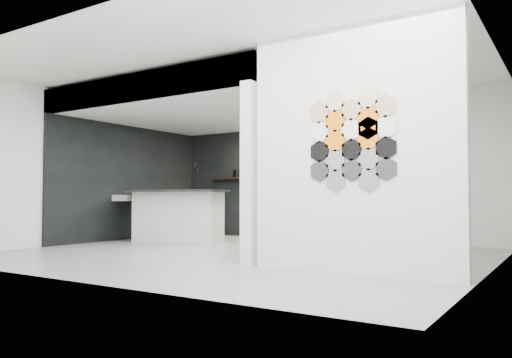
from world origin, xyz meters
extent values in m
cube|color=slate|center=(0.00, 0.00, -0.01)|extent=(7.00, 6.00, 0.01)
cube|color=silver|center=(2.23, -1.00, 1.40)|extent=(2.45, 0.15, 2.80)
cube|color=black|center=(-1.30, 2.97, 1.18)|extent=(4.40, 0.04, 2.35)
cube|color=black|center=(-3.47, 1.00, 1.18)|extent=(0.04, 4.00, 2.35)
cube|color=silver|center=(-1.30, 1.00, 2.55)|extent=(4.40, 4.00, 0.40)
cube|color=silver|center=(0.82, -1.00, 1.18)|extent=(0.16, 0.16, 2.35)
cube|color=silver|center=(-1.30, -0.92, 2.55)|extent=(4.40, 0.16, 0.40)
cube|color=silver|center=(-3.24, 0.80, 0.85)|extent=(0.40, 0.60, 0.12)
cube|color=black|center=(-1.20, 2.87, 1.30)|extent=(3.00, 0.15, 0.04)
cube|color=silver|center=(-2.14, 1.00, 0.48)|extent=(1.78, 0.98, 0.96)
cube|color=black|center=(-2.12, 0.91, 0.99)|extent=(2.04, 1.24, 0.04)
cube|color=black|center=(-1.88, 1.12, 1.00)|extent=(0.59, 0.53, 0.02)
cylinder|color=black|center=(-1.93, 1.34, 1.23)|extent=(0.03, 0.03, 0.45)
torus|color=black|center=(-1.91, 1.27, 1.46)|extent=(0.06, 0.16, 0.16)
cylinder|color=black|center=(-2.03, 2.87, 1.40)|extent=(0.20, 0.20, 0.16)
ellipsoid|color=black|center=(-0.42, 2.87, 1.39)|extent=(0.22, 0.22, 0.15)
cylinder|color=gray|center=(0.15, 2.87, 1.37)|extent=(0.18, 0.18, 0.10)
cylinder|color=gray|center=(0.15, 2.87, 1.40)|extent=(0.14, 0.14, 0.15)
cylinder|color=black|center=(-1.43, 2.87, 1.39)|extent=(0.06, 0.06, 0.15)
cylinder|color=black|center=(-2.07, 2.87, 1.37)|extent=(0.10, 0.10, 0.10)
cylinder|color=#2D2D2D|center=(1.86, -1.09, 1.16)|extent=(0.26, 0.02, 0.26)
cylinder|color=black|center=(1.86, -1.09, 1.39)|extent=(0.26, 0.02, 0.26)
cylinder|color=white|center=(1.86, -1.09, 1.61)|extent=(0.26, 0.02, 0.26)
cylinder|color=tan|center=(1.86, -1.09, 1.84)|extent=(0.26, 0.02, 0.26)
cylinder|color=#66635E|center=(2.06, -1.09, 1.05)|extent=(0.26, 0.02, 0.26)
cylinder|color=silver|center=(2.06, -1.09, 1.27)|extent=(0.26, 0.02, 0.26)
cylinder|color=orange|center=(2.06, -1.09, 1.50)|extent=(0.26, 0.02, 0.26)
cylinder|color=orange|center=(2.06, -1.09, 1.73)|extent=(0.26, 0.02, 0.26)
cylinder|color=beige|center=(2.06, -1.09, 1.95)|extent=(0.26, 0.02, 0.26)
cylinder|color=#2D2D2D|center=(2.25, -1.09, 1.16)|extent=(0.26, 0.02, 0.26)
cylinder|color=black|center=(2.25, -1.09, 1.39)|extent=(0.26, 0.02, 0.26)
cylinder|color=white|center=(2.25, -1.09, 1.61)|extent=(0.26, 0.02, 0.26)
cylinder|color=tan|center=(2.25, -1.09, 1.84)|extent=(0.26, 0.02, 0.26)
cylinder|color=#66635E|center=(2.44, -1.09, 1.05)|extent=(0.26, 0.02, 0.26)
cylinder|color=silver|center=(2.44, -1.09, 1.27)|extent=(0.26, 0.02, 0.26)
cylinder|color=orange|center=(2.44, -1.09, 1.50)|extent=(0.26, 0.02, 0.26)
cylinder|color=orange|center=(2.44, -1.09, 1.73)|extent=(0.26, 0.02, 0.26)
cylinder|color=beige|center=(2.44, -1.09, 1.95)|extent=(0.26, 0.02, 0.26)
cylinder|color=#2D2D2D|center=(2.64, -1.09, 1.16)|extent=(0.26, 0.02, 0.26)
cylinder|color=black|center=(2.64, -1.09, 1.39)|extent=(0.26, 0.02, 0.26)
cylinder|color=white|center=(2.64, -1.09, 1.61)|extent=(0.26, 0.02, 0.26)
cylinder|color=tan|center=(2.64, -1.09, 1.84)|extent=(0.26, 0.02, 0.26)
cylinder|color=orange|center=(2.44, -1.09, 1.61)|extent=(0.26, 0.02, 0.26)
camera|label=1|loc=(4.33, -6.30, 0.85)|focal=35.00mm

